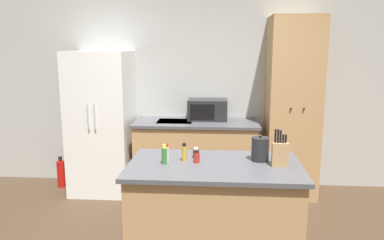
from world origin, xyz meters
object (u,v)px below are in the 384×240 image
Objects in this scene: refrigerator at (102,122)px; pantry_cabinet at (292,108)px; microwave at (208,110)px; spice_bottle_amber_oil at (167,153)px; spice_bottle_green_herb at (197,157)px; kettle at (260,149)px; fire_extinguisher at (61,173)px; spice_bottle_pale_salt at (196,153)px; spice_bottle_tall_dark at (184,153)px; knife_block at (280,153)px; spice_bottle_short_red at (164,155)px.

pantry_cabinet reaches higher than refrigerator.
spice_bottle_amber_oil is at bearing -98.34° from microwave.
kettle is (0.51, 0.09, 0.05)m from spice_bottle_green_herb.
kettle is at bearing 10.41° from spice_bottle_green_herb.
refrigerator is 0.93m from fire_extinguisher.
spice_bottle_pale_salt reaches higher than fire_extinguisher.
spice_bottle_amber_oil reaches higher than spice_bottle_tall_dark.
fire_extinguisher is (-1.94, -0.12, -0.87)m from microwave.
knife_block is 0.69m from spice_bottle_pale_salt.
microwave is 1.19× the size of fire_extinguisher.
fire_extinguisher is (-0.60, 0.05, -0.71)m from refrigerator.
spice_bottle_amber_oil is 1.70× the size of spice_bottle_pale_salt.
pantry_cabinet is 2.03m from spice_bottle_green_herb.
spice_bottle_tall_dark is 0.94× the size of spice_bottle_short_red.
microwave is 1.81m from kettle.
refrigerator is 1.98m from spice_bottle_amber_oil.
spice_bottle_tall_dark is 0.14m from spice_bottle_amber_oil.
knife_block is at bearing -34.26° from fire_extinguisher.
fire_extinguisher is at bearing -179.86° from pantry_cabinet.
fire_extinguisher is (-2.43, 1.62, -0.83)m from kettle.
spice_bottle_green_herb is (0.11, -0.04, -0.02)m from spice_bottle_tall_dark.
pantry_cabinet is at bearing 55.14° from spice_bottle_tall_dark.
spice_bottle_tall_dark is 2.60m from fire_extinguisher.
pantry_cabinet is at bearing 1.27° from refrigerator.
refrigerator reaches higher than spice_bottle_green_herb.
spice_bottle_short_red is (-0.28, -1.89, -0.06)m from microwave.
spice_bottle_pale_salt is (0.23, 0.13, -0.03)m from spice_bottle_amber_oil.
microwave reaches higher than spice_bottle_pale_salt.
knife_block is at bearing -43.51° from kettle.
spice_bottle_green_herb reaches higher than spice_bottle_pale_salt.
spice_bottle_green_herb is (0.25, -0.00, -0.02)m from spice_bottle_amber_oil.
kettle is at bearing 5.20° from spice_bottle_tall_dark.
knife_block reaches higher than kettle.
knife_block is at bearing -3.33° from spice_bottle_green_herb.
spice_bottle_pale_salt is at bearing 97.20° from spice_bottle_green_herb.
spice_bottle_green_herb is (1.32, -1.67, 0.07)m from refrigerator.
microwave is 1.86m from spice_bottle_amber_oil.
microwave is 1.91m from spice_bottle_short_red.
microwave is (1.34, 0.17, 0.16)m from refrigerator.
spice_bottle_amber_oil is at bearing 79.53° from spice_bottle_short_red.
spice_bottle_tall_dark is 0.36× the size of fire_extinguisher.
spice_bottle_tall_dark reaches higher than spice_bottle_pale_salt.
pantry_cabinet is 14.58× the size of spice_bottle_tall_dark.
spice_bottle_green_herb is 0.25× the size of fire_extinguisher.
microwave is 3.28× the size of spice_bottle_amber_oil.
fire_extinguisher is at bearing 140.22° from spice_bottle_pale_salt.
microwave is 1.70× the size of knife_block.
microwave is 1.84m from spice_bottle_green_herb.
pantry_cabinet is 2.06m from spice_bottle_tall_dark.
kettle is at bearing -74.26° from microwave.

